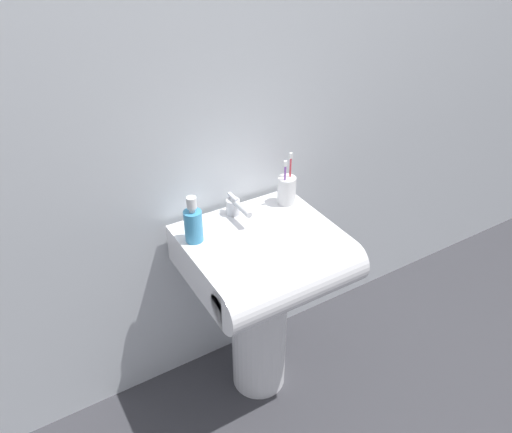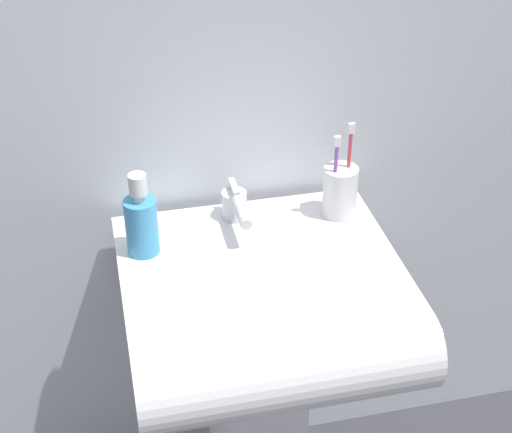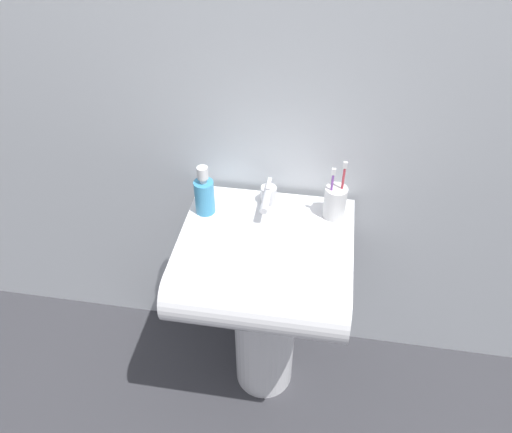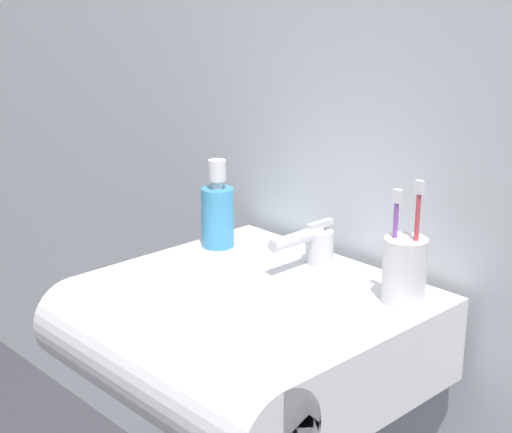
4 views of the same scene
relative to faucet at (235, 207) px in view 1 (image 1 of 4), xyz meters
The scene contains 7 objects.
ground_plane 0.77m from the faucet, 83.47° to the right, with size 6.00×6.00×0.00m, color #38383D.
wall_back 0.46m from the faucet, 82.19° to the left, with size 5.00×0.05×2.40m, color silver.
sink_pedestal 0.49m from the faucet, 83.47° to the right, with size 0.21×0.21×0.58m, color white.
sink_basin 0.21m from the faucet, 85.27° to the right, with size 0.50×0.47×0.14m.
faucet is the anchor object (origin of this frame).
toothbrush_cup 0.20m from the faucet, ahead, with size 0.07×0.07×0.19m.
soap_bottle 0.19m from the faucet, 162.80° to the right, with size 0.06×0.06×0.16m.
Camera 1 is at (-0.70, -1.14, 1.67)m, focal length 35.00 mm.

